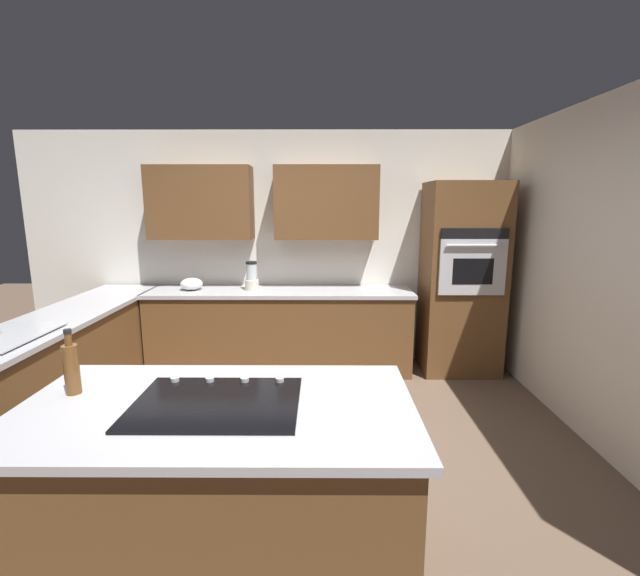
# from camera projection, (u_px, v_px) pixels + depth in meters

# --- Properties ---
(ground_plane) EXTENTS (14.00, 14.00, 0.00)m
(ground_plane) POSITION_uv_depth(u_px,v_px,m) (273.00, 457.00, 3.18)
(ground_plane) COLOR brown
(wall_back) EXTENTS (6.00, 0.44, 2.60)m
(wall_back) POSITION_uv_depth(u_px,v_px,m) (284.00, 237.00, 4.91)
(wall_back) COLOR white
(wall_back) RESTS_ON ground
(wall_left) EXTENTS (0.10, 4.00, 2.60)m
(wall_left) POSITION_uv_depth(u_px,v_px,m) (606.00, 274.00, 3.21)
(wall_left) COLOR white
(wall_left) RESTS_ON ground
(lower_cabinets_back) EXTENTS (2.80, 0.60, 0.86)m
(lower_cabinets_back) POSITION_uv_depth(u_px,v_px,m) (281.00, 332.00, 4.78)
(lower_cabinets_back) COLOR brown
(lower_cabinets_back) RESTS_ON ground
(countertop_back) EXTENTS (2.84, 0.64, 0.04)m
(countertop_back) POSITION_uv_depth(u_px,v_px,m) (280.00, 292.00, 4.70)
(countertop_back) COLOR #B2B2B7
(countertop_back) RESTS_ON lower_cabinets_back
(lower_cabinets_side) EXTENTS (0.60, 2.90, 0.86)m
(lower_cabinets_side) POSITION_uv_depth(u_px,v_px,m) (62.00, 372.00, 3.64)
(lower_cabinets_side) COLOR brown
(lower_cabinets_side) RESTS_ON ground
(countertop_side) EXTENTS (0.64, 2.94, 0.04)m
(countertop_side) POSITION_uv_depth(u_px,v_px,m) (56.00, 320.00, 3.56)
(countertop_side) COLOR #B2B2B7
(countertop_side) RESTS_ON lower_cabinets_side
(island_base) EXTENTS (1.75, 0.91, 0.86)m
(island_base) POSITION_uv_depth(u_px,v_px,m) (221.00, 494.00, 2.11)
(island_base) COLOR brown
(island_base) RESTS_ON ground
(island_top) EXTENTS (1.83, 0.99, 0.04)m
(island_top) POSITION_uv_depth(u_px,v_px,m) (217.00, 408.00, 2.02)
(island_top) COLOR #B2B2B7
(island_top) RESTS_ON island_base
(wall_oven) EXTENTS (0.80, 0.66, 2.04)m
(wall_oven) POSITION_uv_depth(u_px,v_px,m) (462.00, 279.00, 4.66)
(wall_oven) COLOR brown
(wall_oven) RESTS_ON ground
(sink_unit) EXTENTS (0.46, 0.70, 0.23)m
(sink_unit) POSITION_uv_depth(u_px,v_px,m) (4.00, 336.00, 2.99)
(sink_unit) COLOR #515456
(sink_unit) RESTS_ON countertop_side
(cooktop) EXTENTS (0.76, 0.56, 0.03)m
(cooktop) POSITION_uv_depth(u_px,v_px,m) (217.00, 402.00, 2.02)
(cooktop) COLOR black
(cooktop) RESTS_ON island_top
(blender) EXTENTS (0.15, 0.15, 0.31)m
(blender) POSITION_uv_depth(u_px,v_px,m) (252.00, 278.00, 4.67)
(blender) COLOR beige
(blender) RESTS_ON countertop_back
(mixing_bowl) EXTENTS (0.24, 0.24, 0.13)m
(mixing_bowl) POSITION_uv_depth(u_px,v_px,m) (192.00, 284.00, 4.69)
(mixing_bowl) COLOR white
(mixing_bowl) RESTS_ON countertop_back
(oil_bottle) EXTENTS (0.07, 0.07, 0.33)m
(oil_bottle) POSITION_uv_depth(u_px,v_px,m) (71.00, 367.00, 2.11)
(oil_bottle) COLOR brown
(oil_bottle) RESTS_ON island_top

